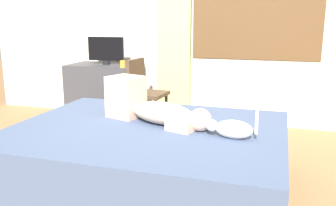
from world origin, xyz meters
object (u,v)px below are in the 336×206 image
Objects in this scene: cup at (123,64)px; cat at (231,129)px; tv_monitor at (106,50)px; person_lying at (153,108)px; desk at (105,92)px; chair_by_desk at (144,90)px; bed at (148,159)px.

cat is at bearing -46.53° from cup.
cat is 4.24× the size of cup.
tv_monitor reaches higher than cup.
cat is 0.74× the size of tv_monitor.
person_lying is 2.03m from desk.
person_lying is at bearing -53.05° from tv_monitor.
desk is at bearing 180.00° from tv_monitor.
tv_monitor reaches higher than desk.
chair_by_desk is at bearing -20.98° from cup.
desk is at bearing 125.43° from bed.
tv_monitor reaches higher than chair_by_desk.
cup reaches higher than desk.
person_lying is 2.02m from tv_monitor.
person_lying reaches higher than desk.
chair_by_desk reaches higher than person_lying.
chair_by_desk is (0.67, -0.33, 0.14)m from desk.
tv_monitor is at bearing 152.19° from chair_by_desk.
desk is 1.87× the size of tv_monitor.
bed is 1.85m from cup.
person_lying is at bearing -52.33° from desk.
person_lying is 1.38m from chair_by_desk.
tv_monitor is 0.83m from chair_by_desk.
person_lying is 1.64m from cup.
desk is at bearing 153.33° from chair_by_desk.
cat is (0.66, -0.23, -0.05)m from person_lying.
chair_by_desk is at bearing 114.12° from person_lying.
person_lying is at bearing -65.88° from chair_by_desk.
cat is at bearing -7.00° from bed.
bed is 2.44× the size of chair_by_desk.
bed is at bearing -59.98° from cup.
cat is 0.42× the size of chair_by_desk.
cup is at bearing -31.14° from desk.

